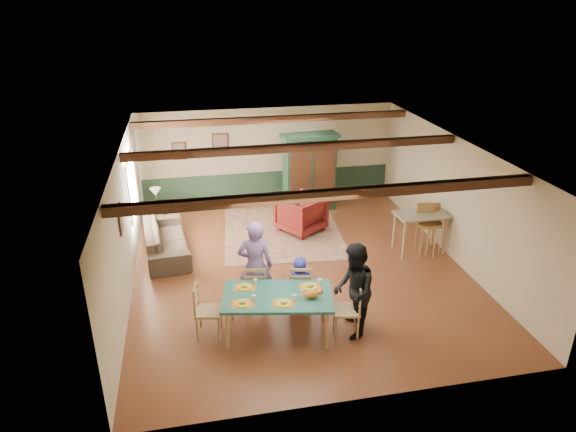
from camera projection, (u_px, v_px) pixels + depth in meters
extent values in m
plane|color=#5C2D19|center=(299.00, 268.00, 11.18)|extent=(8.00, 8.00, 0.00)
cube|color=beige|center=(268.00, 156.00, 14.23)|extent=(7.00, 0.02, 2.70)
cube|color=beige|center=(125.00, 226.00, 10.01)|extent=(0.02, 8.00, 2.70)
cube|color=beige|center=(455.00, 199.00, 11.28)|extent=(0.02, 8.00, 2.70)
cube|color=silver|center=(300.00, 149.00, 10.10)|extent=(7.00, 8.00, 0.02)
cube|color=#1B3222|center=(269.00, 187.00, 14.58)|extent=(6.95, 0.03, 0.90)
cube|color=#321A0E|center=(332.00, 194.00, 8.07)|extent=(6.95, 0.16, 0.16)
cube|color=#321A0E|center=(296.00, 148.00, 10.50)|extent=(6.95, 0.16, 0.16)
cube|color=#321A0E|center=(274.00, 119.00, 12.83)|extent=(6.95, 0.16, 0.16)
imported|color=#755999|center=(255.00, 266.00, 9.46)|extent=(0.72, 0.54, 1.79)
imported|color=black|center=(354.00, 291.00, 8.74)|extent=(0.79, 0.94, 1.72)
imported|color=navy|center=(300.00, 283.00, 9.62)|extent=(0.56, 0.42, 1.05)
cube|color=tan|center=(282.00, 231.00, 12.93)|extent=(3.14, 3.63, 0.01)
cube|color=#143321|center=(309.00, 173.00, 13.83)|extent=(1.55, 0.74, 2.12)
imported|color=#4A0E10|center=(301.00, 213.00, 12.80)|extent=(1.39, 1.39, 0.92)
imported|color=#392F23|center=(166.00, 240.00, 11.73)|extent=(1.12, 2.38, 0.67)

